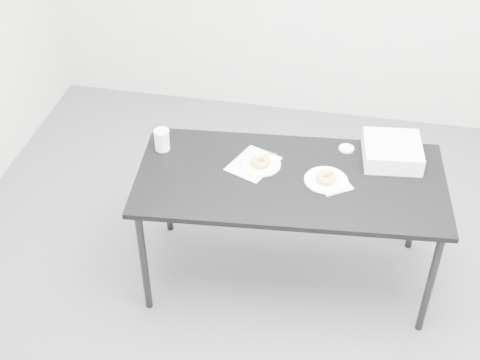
% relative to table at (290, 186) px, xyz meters
% --- Properties ---
extents(floor, '(4.00, 4.00, 0.00)m').
position_rel_table_xyz_m(floor, '(-0.15, -0.14, -0.71)').
color(floor, '#48474C').
rests_on(floor, ground).
extents(table, '(1.74, 0.93, 0.76)m').
position_rel_table_xyz_m(table, '(0.00, 0.00, 0.00)').
color(table, black).
rests_on(table, floor).
extents(scorecard, '(0.31, 0.34, 0.00)m').
position_rel_table_xyz_m(scorecard, '(-0.22, 0.08, 0.06)').
color(scorecard, silver).
rests_on(scorecard, table).
extents(logo_patch, '(0.06, 0.06, 0.00)m').
position_rel_table_xyz_m(logo_patch, '(-0.15, 0.18, 0.06)').
color(logo_patch, green).
rests_on(logo_patch, scorecard).
extents(pen, '(0.12, 0.05, 0.01)m').
position_rel_table_xyz_m(pen, '(-0.17, 0.17, 0.06)').
color(pen, '#0B8044').
rests_on(pen, scorecard).
extents(napkin, '(0.23, 0.23, 0.00)m').
position_rel_table_xyz_m(napkin, '(0.23, -0.01, 0.06)').
color(napkin, silver).
rests_on(napkin, table).
extents(plate_near, '(0.23, 0.23, 0.01)m').
position_rel_table_xyz_m(plate_near, '(0.19, 0.01, 0.06)').
color(plate_near, white).
rests_on(plate_near, napkin).
extents(donut_near, '(0.15, 0.15, 0.04)m').
position_rel_table_xyz_m(donut_near, '(0.19, 0.01, 0.09)').
color(donut_near, '#BF863C').
rests_on(donut_near, plate_near).
extents(plate_far, '(0.23, 0.23, 0.01)m').
position_rel_table_xyz_m(plate_far, '(-0.18, 0.08, 0.06)').
color(plate_far, white).
rests_on(plate_far, table).
extents(donut_far, '(0.14, 0.14, 0.04)m').
position_rel_table_xyz_m(donut_far, '(-0.18, 0.08, 0.08)').
color(donut_far, '#BF863C').
rests_on(donut_far, plate_far).
extents(coffee_cup, '(0.08, 0.08, 0.13)m').
position_rel_table_xyz_m(coffee_cup, '(-0.75, 0.12, 0.12)').
color(coffee_cup, white).
rests_on(coffee_cup, table).
extents(cup_lid, '(0.09, 0.09, 0.01)m').
position_rel_table_xyz_m(cup_lid, '(0.28, 0.32, 0.06)').
color(cup_lid, white).
rests_on(cup_lid, table).
extents(bakery_box, '(0.35, 0.35, 0.10)m').
position_rel_table_xyz_m(bakery_box, '(0.53, 0.27, 0.11)').
color(bakery_box, white).
rests_on(bakery_box, table).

